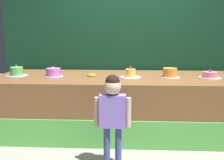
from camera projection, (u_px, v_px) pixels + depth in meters
The scene contains 10 objects.
ground_plane at pixel (130, 149), 3.44m from camera, with size 12.00×12.00×0.00m, color gray.
stage_platform at pixel (130, 104), 4.01m from camera, with size 3.91×1.34×0.82m.
curtain_backdrop at pixel (130, 30), 4.57m from camera, with size 4.32×0.08×2.98m, color #113823.
child_figure at pixel (113, 108), 2.89m from camera, with size 0.39×0.18×1.02m.
donut at pixel (92, 75), 3.94m from camera, with size 0.13×0.13×0.03m, color orange.
cake_far_left at pixel (17, 72), 3.99m from camera, with size 0.32×0.32×0.18m.
cake_left at pixel (53, 73), 3.92m from camera, with size 0.28×0.28×0.17m.
cake_center at pixel (130, 74), 3.85m from camera, with size 0.29×0.29×0.16m.
cake_right at pixel (170, 73), 3.84m from camera, with size 0.29×0.29×0.13m.
cake_far_right at pixel (210, 75), 3.81m from camera, with size 0.31×0.31×0.12m.
Camera 1 is at (-0.05, -3.24, 1.46)m, focal length 43.78 mm.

